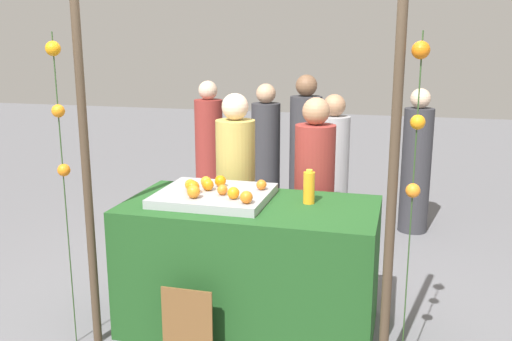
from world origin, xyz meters
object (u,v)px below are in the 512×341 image
at_px(stall_counter, 251,266).
at_px(orange_0, 206,182).
at_px(orange_1, 233,193).
at_px(vendor_left, 236,197).
at_px(juice_bottle, 309,187).
at_px(vendor_right, 314,204).
at_px(chalkboard_sign, 188,328).

bearing_deg(stall_counter, orange_0, 160.23).
xyz_separation_m(orange_1, vendor_left, (-0.24, 0.83, -0.27)).
bearing_deg(juice_bottle, vendor_right, 95.35).
distance_m(stall_counter, juice_bottle, 0.70).
distance_m(stall_counter, vendor_right, 0.83).
bearing_deg(vendor_left, vendor_right, -0.44).
relative_size(stall_counter, orange_1, 21.08).
relative_size(orange_0, juice_bottle, 0.33).
bearing_deg(orange_0, orange_1, -41.56).
xyz_separation_m(orange_0, juice_bottle, (0.75, -0.02, 0.01)).
distance_m(stall_counter, vendor_left, 0.83).
height_order(stall_counter, orange_0, orange_0).
bearing_deg(juice_bottle, orange_0, 178.58).
xyz_separation_m(stall_counter, juice_bottle, (0.39, 0.11, 0.57)).
relative_size(stall_counter, vendor_left, 1.09).
relative_size(chalkboard_sign, vendor_left, 0.33).
xyz_separation_m(stall_counter, chalkboard_sign, (-0.25, -0.59, -0.20)).
xyz_separation_m(orange_1, chalkboard_sign, (-0.16, -0.47, -0.76)).
height_order(vendor_left, vendor_right, vendor_left).
relative_size(stall_counter, orange_0, 22.14).
bearing_deg(orange_0, juice_bottle, -1.42).
height_order(stall_counter, chalkboard_sign, stall_counter).
height_order(juice_bottle, vendor_right, vendor_right).
bearing_deg(orange_0, vendor_left, 85.32).
bearing_deg(orange_0, chalkboard_sign, -80.28).
bearing_deg(vendor_left, stall_counter, -65.61).
relative_size(vendor_left, vendor_right, 1.01).
xyz_separation_m(juice_bottle, chalkboard_sign, (-0.63, -0.70, -0.77)).
bearing_deg(juice_bottle, chalkboard_sign, -131.92).
height_order(chalkboard_sign, vendor_left, vendor_left).
xyz_separation_m(stall_counter, vendor_left, (-0.32, 0.71, 0.29)).
distance_m(orange_1, vendor_right, 0.96).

